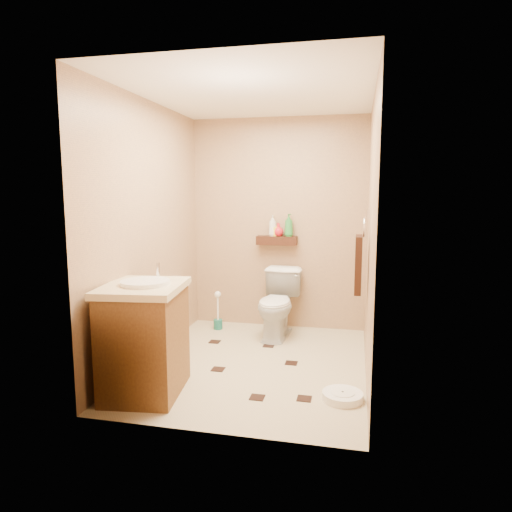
# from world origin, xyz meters

# --- Properties ---
(ground) EXTENTS (2.50, 2.50, 0.00)m
(ground) POSITION_xyz_m (0.00, 0.00, 0.00)
(ground) COLOR beige
(ground) RESTS_ON ground
(wall_back) EXTENTS (2.00, 0.04, 2.40)m
(wall_back) POSITION_xyz_m (0.00, 1.25, 1.20)
(wall_back) COLOR #A1795C
(wall_back) RESTS_ON ground
(wall_front) EXTENTS (2.00, 0.04, 2.40)m
(wall_front) POSITION_xyz_m (0.00, -1.25, 1.20)
(wall_front) COLOR #A1795C
(wall_front) RESTS_ON ground
(wall_left) EXTENTS (0.04, 2.50, 2.40)m
(wall_left) POSITION_xyz_m (-1.00, 0.00, 1.20)
(wall_left) COLOR #A1795C
(wall_left) RESTS_ON ground
(wall_right) EXTENTS (0.04, 2.50, 2.40)m
(wall_right) POSITION_xyz_m (1.00, 0.00, 1.20)
(wall_right) COLOR #A1795C
(wall_right) RESTS_ON ground
(ceiling) EXTENTS (2.00, 2.50, 0.02)m
(ceiling) POSITION_xyz_m (0.00, 0.00, 2.40)
(ceiling) COLOR white
(ceiling) RESTS_ON wall_back
(wall_shelf) EXTENTS (0.46, 0.14, 0.10)m
(wall_shelf) POSITION_xyz_m (0.00, 1.17, 1.02)
(wall_shelf) COLOR #3D1B10
(wall_shelf) RESTS_ON wall_back
(floor_accents) EXTENTS (1.19, 1.30, 0.01)m
(floor_accents) POSITION_xyz_m (0.04, -0.07, 0.00)
(floor_accents) COLOR black
(floor_accents) RESTS_ON ground
(toilet) EXTENTS (0.45, 0.74, 0.73)m
(toilet) POSITION_xyz_m (0.07, 0.83, 0.36)
(toilet) COLOR white
(toilet) RESTS_ON ground
(vanity) EXTENTS (0.67, 0.78, 1.01)m
(vanity) POSITION_xyz_m (-0.70, -0.77, 0.45)
(vanity) COLOR brown
(vanity) RESTS_ON ground
(bathroom_scale) EXTENTS (0.32, 0.32, 0.06)m
(bathroom_scale) POSITION_xyz_m (0.82, -0.57, 0.03)
(bathroom_scale) COLOR white
(bathroom_scale) RESTS_ON ground
(toilet_brush) EXTENTS (0.10, 0.10, 0.45)m
(toilet_brush) POSITION_xyz_m (-0.64, 0.95, 0.16)
(toilet_brush) COLOR #19675B
(toilet_brush) RESTS_ON ground
(towel_ring) EXTENTS (0.12, 0.30, 0.76)m
(towel_ring) POSITION_xyz_m (0.91, 0.25, 0.95)
(towel_ring) COLOR silver
(towel_ring) RESTS_ON wall_right
(toilet_paper) EXTENTS (0.12, 0.11, 0.12)m
(toilet_paper) POSITION_xyz_m (-0.94, 0.65, 0.60)
(toilet_paper) COLOR white
(toilet_paper) RESTS_ON wall_left
(bottle_a) EXTENTS (0.10, 0.10, 0.24)m
(bottle_a) POSITION_xyz_m (-0.05, 1.17, 1.19)
(bottle_a) COLOR silver
(bottle_a) RESTS_ON wall_shelf
(bottle_b) EXTENTS (0.10, 0.10, 0.16)m
(bottle_b) POSITION_xyz_m (-0.02, 1.17, 1.15)
(bottle_b) COLOR yellow
(bottle_b) RESTS_ON wall_shelf
(bottle_c) EXTENTS (0.16, 0.16, 0.15)m
(bottle_c) POSITION_xyz_m (0.02, 1.17, 1.14)
(bottle_c) COLOR red
(bottle_c) RESTS_ON wall_shelf
(bottle_d) EXTENTS (0.13, 0.13, 0.26)m
(bottle_d) POSITION_xyz_m (0.14, 1.17, 1.20)
(bottle_d) COLOR #2B8337
(bottle_d) RESTS_ON wall_shelf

